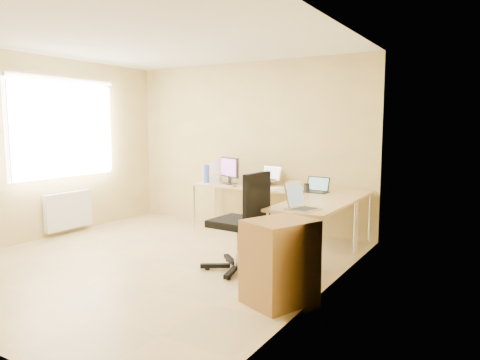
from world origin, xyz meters
The scene contains 25 objects.
floor centered at (0.00, 0.00, 0.00)m, with size 4.50×4.50×0.00m, color tan.
ceiling centered at (0.00, 0.00, 2.60)m, with size 4.50×4.50×0.00m, color white.
wall_back centered at (0.00, 2.25, 1.30)m, with size 4.50×4.50×0.00m, color #E2C076.
wall_left centered at (-2.10, 0.00, 1.30)m, with size 4.50×4.50×0.00m, color #E2C076.
wall_right centered at (2.10, 0.00, 1.30)m, with size 4.50×4.50×0.00m, color #E2C076.
desk_main centered at (0.72, 1.85, 0.36)m, with size 2.65×0.70×0.73m, color tan.
desk_return centered at (1.70, 0.85, 0.36)m, with size 0.70×1.30×0.73m, color tan.
monitor centered at (-0.04, 1.78, 0.94)m, with size 0.48×0.15×0.41m, color #272423.
book_stack centered at (0.39, 1.95, 0.76)m, with size 0.24×0.33×0.06m, color #2A7B72.
laptop_center centered at (0.49, 2.05, 0.89)m, with size 0.33×0.25×0.21m, color silver.
laptop_black centered at (1.40, 1.65, 0.83)m, with size 0.33×0.24×0.21m, color black.
keyboard centered at (0.70, 1.55, 0.74)m, with size 0.49×0.14×0.02m, color white.
mouse centered at (0.66, 1.55, 0.75)m, with size 0.10×0.07×0.04m, color beige.
mug centered at (-0.10, 1.87, 0.78)m, with size 0.11×0.11×0.10m, color white.
cd_stack centered at (0.19, 1.55, 0.74)m, with size 0.11×0.11×0.03m, color #B8B7C1.
water_bottle centered at (-0.40, 1.68, 0.87)m, with size 0.08×0.08×0.28m, color blue.
papers centered at (-0.40, 1.62, 0.73)m, with size 0.19×0.28×0.01m, color silver.
white_box centered at (-0.40, 1.88, 0.77)m, with size 0.22×0.16×0.08m, color silver.
desk_fan centered at (-0.40, 2.05, 0.89)m, with size 0.25×0.25×0.32m, color silver.
black_cup centered at (1.31, 1.55, 0.79)m, with size 0.07×0.07×0.13m, color black.
laptop_return centered at (1.75, 0.40, 0.85)m, with size 0.28×0.36×0.24m, color silver.
office_chair centered at (1.03, 0.24, 0.50)m, with size 0.68×0.68×1.13m, color black.
cabinet centered at (1.85, -0.36, 0.36)m, with size 0.48×0.59×0.82m, color brown.
radiator centered at (-2.03, 0.40, 0.35)m, with size 0.09×0.80×0.55m, color white.
window centered at (-2.05, 0.40, 1.55)m, with size 0.10×1.80×1.40m, color white.
Camera 1 is at (3.58, -3.94, 1.62)m, focal length 33.54 mm.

